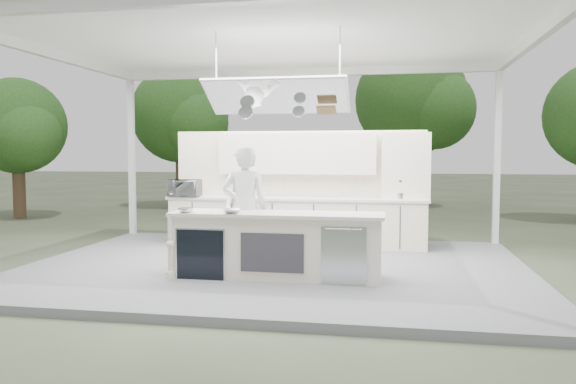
% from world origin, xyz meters
% --- Properties ---
extents(ground, '(90.00, 90.00, 0.00)m').
position_xyz_m(ground, '(0.00, 0.00, 0.00)').
color(ground, '#4F573C').
rests_on(ground, ground).
extents(stage_deck, '(8.00, 6.00, 0.12)m').
position_xyz_m(stage_deck, '(0.00, 0.00, 0.06)').
color(stage_deck, slate).
rests_on(stage_deck, ground).
extents(tent, '(8.20, 6.20, 3.86)m').
position_xyz_m(tent, '(0.00, -0.01, 3.71)').
color(tent, white).
rests_on(tent, ground).
extents(demo_island, '(3.10, 0.79, 0.95)m').
position_xyz_m(demo_island, '(0.18, -0.91, 0.60)').
color(demo_island, white).
rests_on(demo_island, stage_deck).
extents(back_counter, '(5.08, 0.72, 0.95)m').
position_xyz_m(back_counter, '(0.00, 1.90, 0.60)').
color(back_counter, white).
rests_on(back_counter, stage_deck).
extents(back_wall_unit, '(5.05, 0.48, 2.25)m').
position_xyz_m(back_wall_unit, '(0.44, 2.11, 1.57)').
color(back_wall_unit, white).
rests_on(back_wall_unit, stage_deck).
extents(tree_cluster, '(19.55, 9.40, 5.85)m').
position_xyz_m(tree_cluster, '(-0.16, 9.77, 3.29)').
color(tree_cluster, '#4D3526').
rests_on(tree_cluster, ground).
extents(head_chef, '(0.79, 0.60, 1.93)m').
position_xyz_m(head_chef, '(-0.39, -0.51, 1.09)').
color(head_chef, silver).
rests_on(head_chef, stage_deck).
extents(sous_chef, '(0.84, 0.72, 1.51)m').
position_xyz_m(sous_chef, '(-0.84, 0.95, 0.87)').
color(sous_chef, silver).
rests_on(sous_chef, stage_deck).
extents(toaster_oven, '(0.62, 0.44, 0.33)m').
position_xyz_m(toaster_oven, '(-2.20, 1.70, 1.24)').
color(toaster_oven, '#B9BBC1').
rests_on(toaster_oven, back_counter).
extents(bowl_large, '(0.31, 0.31, 0.07)m').
position_xyz_m(bowl_large, '(-0.41, -1.15, 1.10)').
color(bowl_large, '#B8BABF').
rests_on(bowl_large, demo_island).
extents(bowl_small, '(0.30, 0.30, 0.07)m').
position_xyz_m(bowl_small, '(-1.10, -1.15, 1.11)').
color(bowl_small, '#ACAEB3').
rests_on(bowl_small, demo_island).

